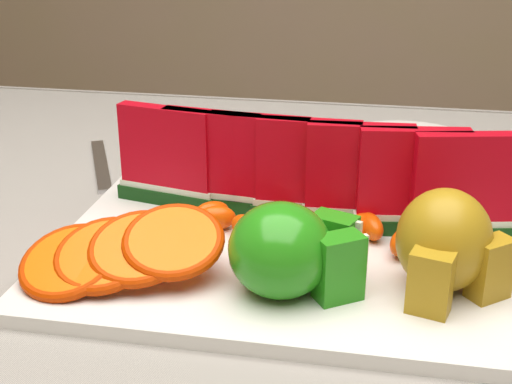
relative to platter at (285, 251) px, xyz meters
name	(u,v)px	position (x,y,z in m)	size (l,w,h in m)	color
table	(193,346)	(-0.09, 0.00, -0.11)	(1.40, 0.90, 0.75)	#513422
tablecloth	(191,289)	(-0.09, 0.00, -0.05)	(1.53, 1.03, 0.20)	slate
platter	(285,251)	(0.00, 0.00, 0.00)	(0.40, 0.30, 0.01)	silver
apple_cluster	(290,251)	(0.01, -0.07, 0.04)	(0.11, 0.09, 0.07)	#379421
pear_cluster	(446,244)	(0.13, -0.05, 0.04)	(0.09, 0.09, 0.08)	#AE6903
side_plate	(408,145)	(0.11, 0.32, 0.00)	(0.23, 0.23, 0.01)	silver
fork	(104,162)	(-0.25, 0.19, 0.00)	(0.09, 0.19, 0.00)	silver
watermelon_row	(308,173)	(0.01, 0.06, 0.05)	(0.39, 0.07, 0.10)	#0C350E
orange_fan_front	(122,251)	(-0.12, -0.08, 0.03)	(0.17, 0.12, 0.05)	#F82E0B
orange_fan_back	(323,173)	(0.02, 0.12, 0.03)	(0.33, 0.11, 0.05)	#F82E0B
tangerine_segments	(300,225)	(0.01, 0.02, 0.02)	(0.21, 0.07, 0.02)	#CF5A22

